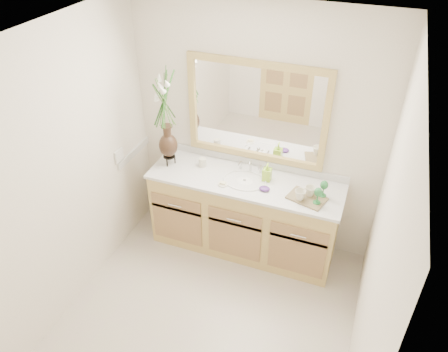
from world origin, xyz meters
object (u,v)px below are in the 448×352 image
at_px(flower_vase, 165,109).
at_px(tray, 307,198).
at_px(soap_bottle, 267,173).
at_px(tumbler, 203,162).

relative_size(flower_vase, tray, 2.73).
bearing_deg(tray, soap_bottle, 174.98).
xyz_separation_m(flower_vase, soap_bottle, (0.97, 0.07, -0.51)).
bearing_deg(soap_bottle, tumbler, 178.85).
height_order(tumbler, soap_bottle, soap_bottle).
distance_m(flower_vase, tray, 1.50).
xyz_separation_m(soap_bottle, tray, (0.41, -0.16, -0.07)).
bearing_deg(tray, flower_vase, -167.61).
bearing_deg(tumbler, flower_vase, -167.55).
bearing_deg(flower_vase, tumbler, 12.45).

